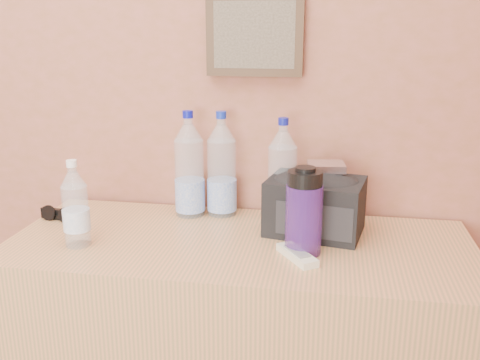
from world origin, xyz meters
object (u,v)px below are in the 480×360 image
(pet_large_b, at_px, (222,170))
(toiletry_bag, at_px, (315,203))
(pet_small, at_px, (76,209))
(ac_remote, at_px, (297,255))
(foil_packet, at_px, (326,167))
(pet_large_c, at_px, (282,176))
(nalgene_bottle, at_px, (304,211))
(sunglasses, at_px, (60,215))
(pet_large_a, at_px, (189,170))

(pet_large_b, height_order, toiletry_bag, pet_large_b)
(pet_small, relative_size, ac_remote, 1.68)
(pet_small, distance_m, foil_packet, 0.73)
(pet_large_c, height_order, nalgene_bottle, pet_large_c)
(pet_large_b, xyz_separation_m, nalgene_bottle, (0.28, -0.27, -0.03))
(pet_large_c, distance_m, toiletry_bag, 0.14)
(ac_remote, distance_m, foil_packet, 0.30)
(pet_large_b, distance_m, pet_large_c, 0.20)
(pet_large_c, relative_size, toiletry_bag, 1.21)
(sunglasses, bearing_deg, pet_large_c, 18.73)
(nalgene_bottle, height_order, ac_remote, nalgene_bottle)
(pet_large_a, bearing_deg, pet_large_b, 12.91)
(pet_small, distance_m, toiletry_bag, 0.69)
(sunglasses, height_order, foil_packet, foil_packet)
(toiletry_bag, height_order, foil_packet, foil_packet)
(foil_packet, bearing_deg, nalgene_bottle, -105.76)
(pet_large_c, relative_size, sunglasses, 2.46)
(ac_remote, bearing_deg, foil_packet, 129.89)
(ac_remote, bearing_deg, pet_small, -123.33)
(nalgene_bottle, distance_m, ac_remote, 0.12)
(foil_packet, bearing_deg, sunglasses, -175.88)
(pet_large_c, bearing_deg, toiletry_bag, -36.93)
(pet_large_a, xyz_separation_m, pet_large_b, (0.10, 0.02, -0.00))
(toiletry_bag, xyz_separation_m, foil_packet, (0.03, 0.03, 0.10))
(pet_small, height_order, nalgene_bottle, pet_small)
(toiletry_bag, bearing_deg, sunglasses, -167.41)
(pet_large_a, relative_size, pet_large_b, 1.01)
(sunglasses, height_order, ac_remote, sunglasses)
(pet_large_c, distance_m, sunglasses, 0.72)
(toiletry_bag, bearing_deg, pet_large_b, 170.24)
(pet_large_a, bearing_deg, ac_remote, -38.07)
(sunglasses, bearing_deg, pet_small, -40.53)
(pet_large_c, distance_m, nalgene_bottle, 0.25)
(pet_large_a, xyz_separation_m, foil_packet, (0.43, -0.06, 0.05))
(toiletry_bag, relative_size, foil_packet, 2.56)
(pet_large_b, bearing_deg, pet_large_a, -167.09)
(ac_remote, bearing_deg, pet_large_b, -173.79)
(nalgene_bottle, bearing_deg, foil_packet, 74.24)
(foil_packet, bearing_deg, pet_large_b, 165.89)
(pet_small, relative_size, toiletry_bag, 0.90)
(pet_large_c, height_order, sunglasses, pet_large_c)
(pet_large_b, bearing_deg, pet_large_c, -9.00)
(pet_large_b, distance_m, nalgene_bottle, 0.39)
(pet_small, height_order, toiletry_bag, pet_small)
(pet_large_a, bearing_deg, nalgene_bottle, -32.68)
(foil_packet, bearing_deg, toiletry_bag, -133.19)
(pet_large_b, distance_m, ac_remote, 0.43)
(pet_large_a, relative_size, pet_small, 1.39)
(pet_small, xyz_separation_m, sunglasses, (-0.15, 0.18, -0.09))
(ac_remote, bearing_deg, toiletry_bag, 134.95)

